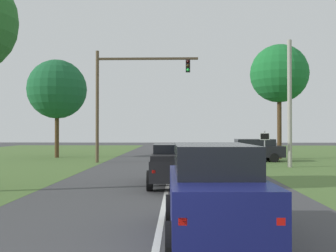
% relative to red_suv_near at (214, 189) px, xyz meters
% --- Properties ---
extents(ground_plane, '(120.00, 120.00, 0.00)m').
position_rel_red_suv_near_xyz_m(ground_plane, '(-1.21, 8.95, -1.06)').
color(ground_plane, '#424244').
extents(red_suv_near, '(2.18, 4.77, 2.04)m').
position_rel_red_suv_near_xyz_m(red_suv_near, '(0.00, 0.00, 0.00)').
color(red_suv_near, navy).
rests_on(red_suv_near, ground_plane).
extents(pickup_truck_lead, '(2.36, 5.38, 1.77)m').
position_rel_red_suv_near_xyz_m(pickup_truck_lead, '(-0.92, 8.21, -0.13)').
color(pickup_truck_lead, black).
rests_on(pickup_truck_lead, ground_plane).
extents(traffic_light, '(7.53, 0.40, 8.23)m').
position_rel_red_suv_near_xyz_m(traffic_light, '(-4.83, 20.20, 4.34)').
color(traffic_light, brown).
rests_on(traffic_light, ground_plane).
extents(keep_moving_sign, '(0.60, 0.09, 2.33)m').
position_rel_red_suv_near_xyz_m(keep_moving_sign, '(4.69, 16.31, 0.43)').
color(keep_moving_sign, gray).
rests_on(keep_moving_sign, ground_plane).
extents(oak_tree_right, '(4.82, 4.82, 9.52)m').
position_rel_red_suv_near_xyz_m(oak_tree_right, '(7.69, 24.41, 6.03)').
color(oak_tree_right, '#4C351E').
rests_on(oak_tree_right, ground_plane).
extents(crossing_suv_far, '(4.77, 2.25, 1.70)m').
position_rel_red_suv_near_xyz_m(crossing_suv_far, '(4.91, 21.58, -0.16)').
color(crossing_suv_far, black).
rests_on(crossing_suv_far, ground_plane).
extents(utility_pole_right, '(0.28, 0.28, 8.16)m').
position_rel_red_suv_near_xyz_m(utility_pole_right, '(6.39, 16.79, 3.02)').
color(utility_pole_right, '#9E998E').
rests_on(utility_pole_right, ground_plane).
extents(extra_tree_1, '(5.12, 5.12, 8.52)m').
position_rel_red_suv_near_xyz_m(extra_tree_1, '(-11.30, 25.41, 4.88)').
color(extra_tree_1, '#4C351E').
rests_on(extra_tree_1, ground_plane).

